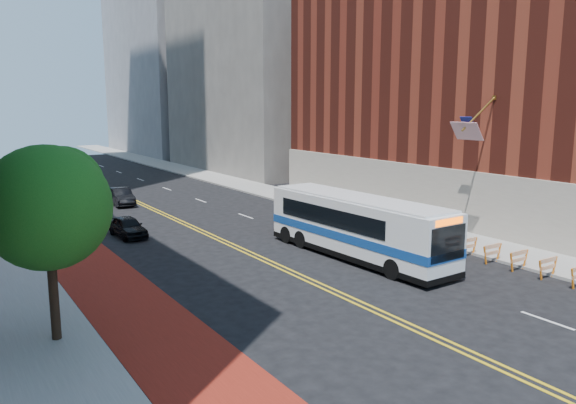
# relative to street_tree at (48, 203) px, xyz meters

# --- Properties ---
(ground) EXTENTS (160.00, 160.00, 0.00)m
(ground) POSITION_rel_street_tree_xyz_m (11.24, -6.04, -4.91)
(ground) COLOR black
(ground) RESTS_ON ground
(sidewalk_right) EXTENTS (4.00, 140.00, 0.15)m
(sidewalk_right) POSITION_rel_street_tree_xyz_m (23.24, 23.96, -4.84)
(sidewalk_right) COLOR gray
(sidewalk_right) RESTS_ON ground
(bus_lane_paint) EXTENTS (3.60, 140.00, 0.01)m
(bus_lane_paint) POSITION_rel_street_tree_xyz_m (3.14, 23.96, -4.91)
(bus_lane_paint) COLOR maroon
(bus_lane_paint) RESTS_ON ground
(center_line_inner) EXTENTS (0.14, 140.00, 0.01)m
(center_line_inner) POSITION_rel_street_tree_xyz_m (11.06, 23.96, -4.91)
(center_line_inner) COLOR gold
(center_line_inner) RESTS_ON ground
(center_line_outer) EXTENTS (0.14, 140.00, 0.01)m
(center_line_outer) POSITION_rel_street_tree_xyz_m (11.42, 23.96, -4.91)
(center_line_outer) COLOR gold
(center_line_outer) RESTS_ON ground
(lane_dashes) EXTENTS (0.14, 98.20, 0.01)m
(lane_dashes) POSITION_rel_street_tree_xyz_m (16.04, 31.96, -4.90)
(lane_dashes) COLOR silver
(lane_dashes) RESTS_ON ground
(brick_building) EXTENTS (18.73, 36.00, 22.00)m
(brick_building) POSITION_rel_street_tree_xyz_m (33.18, 5.96, 6.05)
(brick_building) COLOR maroon
(brick_building) RESTS_ON ground
(midrise_right_near) EXTENTS (18.00, 26.00, 40.00)m
(midrise_right_near) POSITION_rel_street_tree_xyz_m (34.24, 41.96, 15.09)
(midrise_right_near) COLOR slate
(midrise_right_near) RESTS_ON ground
(construction_barriers) EXTENTS (1.42, 10.91, 1.00)m
(construction_barriers) POSITION_rel_street_tree_xyz_m (20.84, -2.62, -4.24)
(construction_barriers) COLOR orange
(construction_barriers) RESTS_ON ground
(street_tree) EXTENTS (4.20, 4.20, 6.70)m
(street_tree) POSITION_rel_street_tree_xyz_m (0.00, 0.00, 0.00)
(street_tree) COLOR black
(street_tree) RESTS_ON sidewalk_left
(transit_bus) EXTENTS (3.16, 12.15, 3.31)m
(transit_bus) POSITION_rel_street_tree_xyz_m (15.64, 2.94, -3.18)
(transit_bus) COLOR white
(transit_bus) RESTS_ON ground
(car_a) EXTENTS (1.70, 3.83, 1.28)m
(car_a) POSITION_rel_street_tree_xyz_m (6.79, 14.17, -4.27)
(car_a) COLOR black
(car_a) RESTS_ON ground
(car_b) EXTENTS (1.72, 4.27, 1.38)m
(car_b) POSITION_rel_street_tree_xyz_m (9.74, 25.55, -4.22)
(car_b) COLOR black
(car_b) RESTS_ON ground
(car_c) EXTENTS (3.84, 5.54, 1.49)m
(car_c) POSITION_rel_street_tree_xyz_m (5.19, 31.44, -4.17)
(car_c) COLOR black
(car_c) RESTS_ON ground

